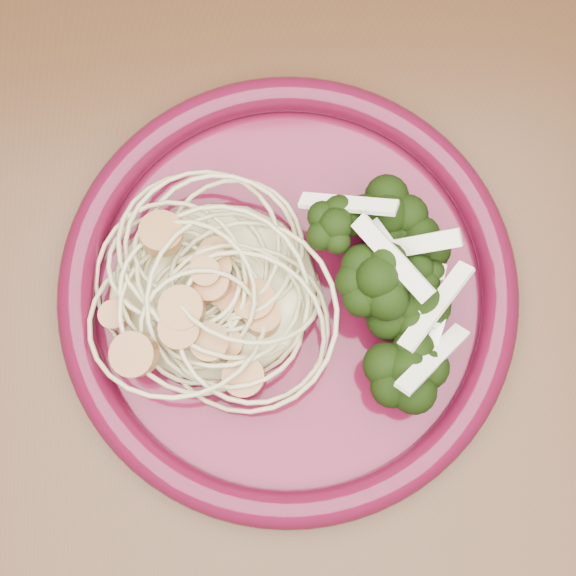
{
  "coord_description": "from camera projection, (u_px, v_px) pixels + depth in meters",
  "views": [
    {
      "loc": [
        0.1,
        -0.17,
        1.23
      ],
      "look_at": [
        0.1,
        -0.07,
        0.77
      ],
      "focal_mm": 50.0,
      "sensor_mm": 36.0,
      "label": 1
    }
  ],
  "objects": [
    {
      "name": "scallop_cluster",
      "position": [
        207.0,
        273.0,
        0.43
      ],
      "size": [
        0.14,
        0.14,
        0.04
      ],
      "primitive_type": null,
      "rotation": [
        0.0,
        0.0,
        -0.1
      ],
      "color": "#B3783F",
      "rests_on": "spaghetti_pile"
    },
    {
      "name": "onion_garnish",
      "position": [
        389.0,
        273.0,
        0.43
      ],
      "size": [
        0.07,
        0.1,
        0.05
      ],
      "primitive_type": null,
      "rotation": [
        0.0,
        0.0,
        -0.1
      ],
      "color": "white",
      "rests_on": "broccoli_pile"
    },
    {
      "name": "dining_table",
      "position": [
        141.0,
        236.0,
        0.6
      ],
      "size": [
        1.2,
        0.8,
        0.75
      ],
      "color": "#472814",
      "rests_on": "ground"
    },
    {
      "name": "spaghetti_pile",
      "position": [
        213.0,
        287.0,
        0.47
      ],
      "size": [
        0.14,
        0.12,
        0.03
      ],
      "primitive_type": "ellipsoid",
      "rotation": [
        0.0,
        0.0,
        -0.1
      ],
      "color": "#C6C087",
      "rests_on": "dinner_plate"
    },
    {
      "name": "dinner_plate",
      "position": [
        288.0,
        291.0,
        0.48
      ],
      "size": [
        0.3,
        0.3,
        0.02
      ],
      "rotation": [
        0.0,
        0.0,
        -0.1
      ],
      "color": "#530B22",
      "rests_on": "dining_table"
    },
    {
      "name": "broccoli_pile",
      "position": [
        382.0,
        286.0,
        0.46
      ],
      "size": [
        0.1,
        0.15,
        0.05
      ],
      "primitive_type": "ellipsoid",
      "rotation": [
        0.0,
        0.0,
        -0.1
      ],
      "color": "black",
      "rests_on": "dinner_plate"
    }
  ]
}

